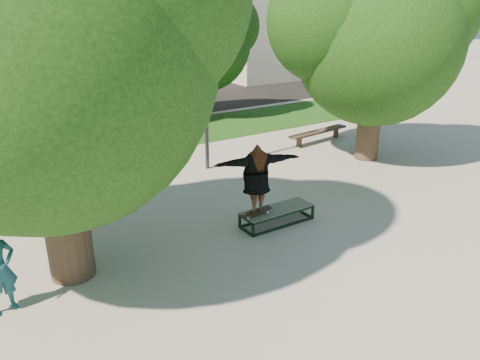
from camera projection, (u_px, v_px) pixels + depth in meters
ground at (278, 239)px, 10.41m from camera, size 120.00×120.00×0.00m
grass_strip at (152, 136)px, 18.37m from camera, size 30.00×4.00×0.02m
asphalt_strip at (81, 109)px, 22.96m from camera, size 40.00×8.00×0.01m
tree_left at (32, 37)px, 7.52m from camera, size 6.96×5.95×7.12m
tree_right at (374, 31)px, 14.38m from camera, size 6.24×5.33×6.51m
bg_tree_mid at (67, 28)px, 17.91m from camera, size 5.76×4.92×6.24m
bg_tree_right at (201, 37)px, 20.49m from camera, size 5.04×4.31×5.43m
lamppost at (205, 67)px, 13.72m from camera, size 0.25×0.15×6.11m
side_building at (293, 15)px, 35.38m from camera, size 15.00×10.00×8.00m
grind_box at (277, 216)px, 11.10m from camera, size 1.80×0.60×0.38m
skater_rig at (256, 179)px, 10.41m from camera, size 2.05×1.00×1.69m
bench at (318, 132)px, 17.54m from camera, size 2.85×0.72×0.43m
car_dark at (2, 109)px, 19.34m from camera, size 2.28×5.01×1.59m
car_grey at (97, 103)px, 21.01m from camera, size 3.14×5.43×1.42m
car_silver_b at (151, 84)px, 25.08m from camera, size 3.35×5.88×1.61m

